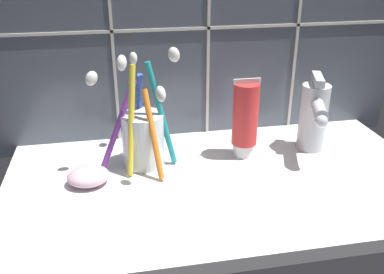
% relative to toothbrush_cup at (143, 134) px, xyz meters
% --- Properties ---
extents(sink_counter, '(0.65, 0.36, 0.02)m').
position_rel_toothbrush_cup_xyz_m(sink_counter, '(0.11, -0.07, -0.06)').
color(sink_counter, white).
rests_on(sink_counter, ground).
extents(toothbrush_cup, '(0.14, 0.16, 0.19)m').
position_rel_toothbrush_cup_xyz_m(toothbrush_cup, '(0.00, 0.00, 0.00)').
color(toothbrush_cup, silver).
rests_on(toothbrush_cup, sink_counter).
extents(toothpaste_tube, '(0.04, 0.04, 0.13)m').
position_rel_toothbrush_cup_xyz_m(toothpaste_tube, '(0.17, 0.00, 0.01)').
color(toothpaste_tube, white).
rests_on(toothpaste_tube, sink_counter).
extents(sink_faucet, '(0.06, 0.11, 0.13)m').
position_rel_toothbrush_cup_xyz_m(sink_faucet, '(0.29, 0.00, 0.01)').
color(sink_faucet, silver).
rests_on(sink_faucet, sink_counter).
extents(soap_bar, '(0.06, 0.06, 0.03)m').
position_rel_toothbrush_cup_xyz_m(soap_bar, '(-0.09, -0.05, -0.04)').
color(soap_bar, '#DBB2C6').
rests_on(soap_bar, sink_counter).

